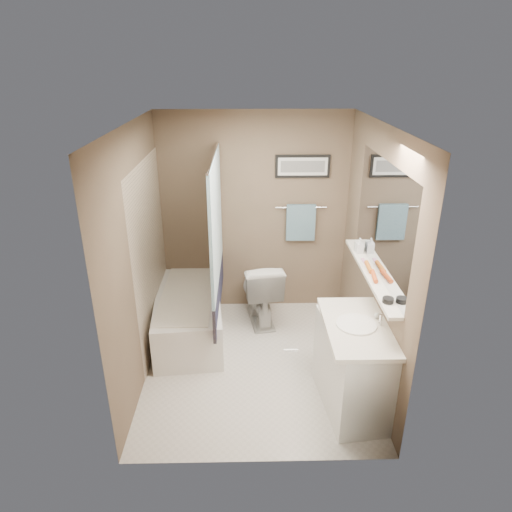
{
  "coord_description": "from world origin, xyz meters",
  "views": [
    {
      "loc": [
        -0.08,
        -3.88,
        2.91
      ],
      "look_at": [
        0.0,
        0.15,
        1.15
      ],
      "focal_mm": 32.0,
      "sensor_mm": 36.0,
      "label": 1
    }
  ],
  "objects_px": {
    "bathtub": "(189,314)",
    "toilet": "(260,290)",
    "glass_jar": "(358,246)",
    "candle_bowl_near": "(388,300)",
    "soap_bottle": "(360,246)",
    "vanity": "(354,368)",
    "hair_brush_front": "(374,276)",
    "hair_brush_back": "(369,267)"
  },
  "relations": [
    {
      "from": "toilet",
      "to": "vanity",
      "type": "relative_size",
      "value": 0.87
    },
    {
      "from": "vanity",
      "to": "hair_brush_back",
      "type": "height_order",
      "value": "hair_brush_back"
    },
    {
      "from": "hair_brush_back",
      "to": "glass_jar",
      "type": "height_order",
      "value": "glass_jar"
    },
    {
      "from": "vanity",
      "to": "hair_brush_front",
      "type": "relative_size",
      "value": 4.09
    },
    {
      "from": "vanity",
      "to": "candle_bowl_near",
      "type": "bearing_deg",
      "value": -36.01
    },
    {
      "from": "hair_brush_front",
      "to": "soap_bottle",
      "type": "distance_m",
      "value": 0.58
    },
    {
      "from": "toilet",
      "to": "candle_bowl_near",
      "type": "xyz_separation_m",
      "value": [
        0.97,
        -1.59,
        0.74
      ]
    },
    {
      "from": "candle_bowl_near",
      "to": "hair_brush_front",
      "type": "xyz_separation_m",
      "value": [
        0.0,
        0.43,
        0.0
      ]
    },
    {
      "from": "toilet",
      "to": "vanity",
      "type": "distance_m",
      "value": 1.68
    },
    {
      "from": "hair_brush_front",
      "to": "hair_brush_back",
      "type": "bearing_deg",
      "value": 90.0
    },
    {
      "from": "toilet",
      "to": "bathtub",
      "type": "bearing_deg",
      "value": 10.75
    },
    {
      "from": "toilet",
      "to": "soap_bottle",
      "type": "xyz_separation_m",
      "value": [
        0.97,
        -0.58,
        0.8
      ]
    },
    {
      "from": "bathtub",
      "to": "soap_bottle",
      "type": "xyz_separation_m",
      "value": [
        1.79,
        -0.29,
        0.94
      ]
    },
    {
      "from": "glass_jar",
      "to": "candle_bowl_near",
      "type": "bearing_deg",
      "value": -90.0
    },
    {
      "from": "bathtub",
      "to": "hair_brush_back",
      "type": "distance_m",
      "value": 2.1
    },
    {
      "from": "bathtub",
      "to": "toilet",
      "type": "height_order",
      "value": "toilet"
    },
    {
      "from": "candle_bowl_near",
      "to": "hair_brush_front",
      "type": "height_order",
      "value": "hair_brush_front"
    },
    {
      "from": "hair_brush_front",
      "to": "glass_jar",
      "type": "xyz_separation_m",
      "value": [
        0.0,
        0.64,
        0.03
      ]
    },
    {
      "from": "hair_brush_back",
      "to": "soap_bottle",
      "type": "height_order",
      "value": "soap_bottle"
    },
    {
      "from": "bathtub",
      "to": "toilet",
      "type": "xyz_separation_m",
      "value": [
        0.81,
        0.29,
        0.14
      ]
    },
    {
      "from": "glass_jar",
      "to": "soap_bottle",
      "type": "height_order",
      "value": "soap_bottle"
    },
    {
      "from": "candle_bowl_near",
      "to": "soap_bottle",
      "type": "xyz_separation_m",
      "value": [
        0.0,
        1.01,
        0.06
      ]
    },
    {
      "from": "toilet",
      "to": "soap_bottle",
      "type": "relative_size",
      "value": 5.1
    },
    {
      "from": "toilet",
      "to": "vanity",
      "type": "height_order",
      "value": "vanity"
    },
    {
      "from": "hair_brush_back",
      "to": "glass_jar",
      "type": "bearing_deg",
      "value": 90.0
    },
    {
      "from": "glass_jar",
      "to": "soap_bottle",
      "type": "xyz_separation_m",
      "value": [
        0.0,
        -0.06,
        0.03
      ]
    },
    {
      "from": "soap_bottle",
      "to": "bathtub",
      "type": "bearing_deg",
      "value": 170.73
    },
    {
      "from": "bathtub",
      "to": "glass_jar",
      "type": "bearing_deg",
      "value": -12.9
    },
    {
      "from": "candle_bowl_near",
      "to": "hair_brush_back",
      "type": "distance_m",
      "value": 0.63
    },
    {
      "from": "bathtub",
      "to": "candle_bowl_near",
      "type": "distance_m",
      "value": 2.38
    },
    {
      "from": "candle_bowl_near",
      "to": "vanity",
      "type": "bearing_deg",
      "value": 150.34
    },
    {
      "from": "bathtub",
      "to": "toilet",
      "type": "relative_size",
      "value": 1.91
    },
    {
      "from": "toilet",
      "to": "soap_bottle",
      "type": "bearing_deg",
      "value": 140.34
    },
    {
      "from": "hair_brush_back",
      "to": "soap_bottle",
      "type": "xyz_separation_m",
      "value": [
        0.0,
        0.38,
        0.05
      ]
    },
    {
      "from": "toilet",
      "to": "glass_jar",
      "type": "bearing_deg",
      "value": 143.13
    },
    {
      "from": "hair_brush_front",
      "to": "glass_jar",
      "type": "relative_size",
      "value": 2.2
    },
    {
      "from": "bathtub",
      "to": "vanity",
      "type": "xyz_separation_m",
      "value": [
        1.6,
        -1.2,
        0.15
      ]
    },
    {
      "from": "hair_brush_front",
      "to": "glass_jar",
      "type": "distance_m",
      "value": 0.64
    },
    {
      "from": "bathtub",
      "to": "toilet",
      "type": "bearing_deg",
      "value": 13.98
    },
    {
      "from": "toilet",
      "to": "hair_brush_front",
      "type": "relative_size",
      "value": 3.57
    },
    {
      "from": "bathtub",
      "to": "soap_bottle",
      "type": "height_order",
      "value": "soap_bottle"
    },
    {
      "from": "bathtub",
      "to": "glass_jar",
      "type": "relative_size",
      "value": 15.0
    }
  ]
}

